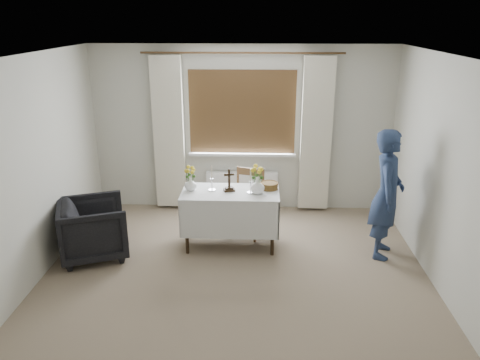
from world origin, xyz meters
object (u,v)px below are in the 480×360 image
wooden_chair (246,204)px  flower_vase_left (191,184)px  armchair (94,229)px  flower_vase_right (257,186)px  person (387,194)px  altar_table (231,219)px  wooden_cross (229,180)px

wooden_chair → flower_vase_left: (-0.70, -0.31, 0.39)m
wooden_chair → flower_vase_left: 0.86m
armchair → flower_vase_right: 2.11m
armchair → flower_vase_right: (2.03, 0.29, 0.49)m
person → armchair: bearing=108.9°
armchair → flower_vase_left: bearing=-93.7°
flower_vase_right → person: bearing=-3.4°
altar_table → person: (1.93, -0.15, 0.43)m
armchair → flower_vase_left: (1.18, 0.37, 0.48)m
wooden_chair → flower_vase_left: bearing=-139.8°
wooden_chair → wooden_cross: bearing=-107.5°
altar_table → wooden_cross: (-0.02, 0.02, 0.53)m
wooden_cross → wooden_chair: bearing=40.7°
person → flower_vase_left: 2.45m
flower_vase_left → wooden_chair: bearing=24.0°
altar_table → person: 1.98m
armchair → wooden_cross: 1.80m
flower_vase_right → armchair: bearing=-171.9°
wooden_cross → flower_vase_left: size_ratio=1.75×
wooden_cross → flower_vase_left: 0.50m
altar_table → flower_vase_left: size_ratio=7.39×
altar_table → wooden_chair: 0.40m
altar_table → flower_vase_right: flower_vase_right is taller
altar_table → wooden_cross: size_ratio=4.21×
wooden_chair → flower_vase_right: (0.15, -0.39, 0.40)m
flower_vase_right → altar_table: bearing=171.6°
altar_table → wooden_chair: wooden_chair is taller
wooden_chair → flower_vase_right: size_ratio=4.83×
person → wooden_cross: 1.96m
person → wooden_chair: bearing=90.2°
armchair → person: 3.65m
armchair → wooden_cross: wooden_cross is taller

